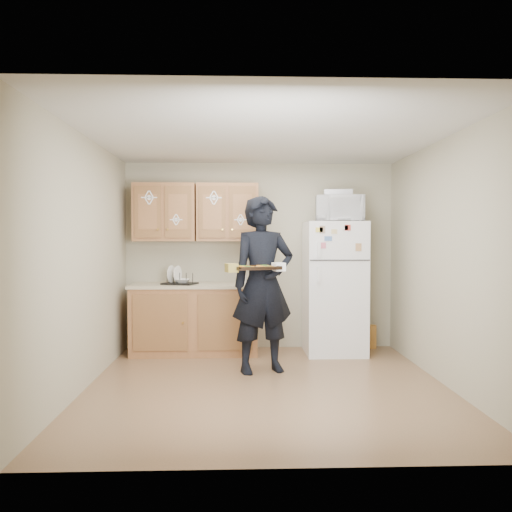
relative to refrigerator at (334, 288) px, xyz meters
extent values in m
plane|color=brown|center=(-0.95, -1.43, -0.85)|extent=(3.60, 3.60, 0.00)
plane|color=beige|center=(-0.95, -1.43, 1.65)|extent=(3.60, 3.60, 0.00)
cube|color=#AAA48A|center=(-0.95, 0.37, 0.40)|extent=(3.60, 0.04, 2.50)
cube|color=#AAA48A|center=(-0.95, -3.23, 0.40)|extent=(3.60, 0.04, 2.50)
cube|color=#AAA48A|center=(-2.75, -1.43, 0.40)|extent=(0.04, 3.60, 2.50)
cube|color=#AAA48A|center=(0.85, -1.43, 0.40)|extent=(0.04, 3.60, 2.50)
cube|color=white|center=(0.00, 0.00, 0.00)|extent=(0.75, 0.70, 1.70)
cube|color=brown|center=(-1.80, 0.05, -0.42)|extent=(1.60, 0.60, 0.86)
cube|color=beige|center=(-1.80, 0.05, 0.03)|extent=(1.64, 0.64, 0.04)
cube|color=brown|center=(-2.20, 0.18, 0.98)|extent=(0.80, 0.33, 0.75)
cube|color=brown|center=(-1.38, 0.18, 0.98)|extent=(0.80, 0.33, 0.75)
cube|color=#C48B45|center=(0.52, 0.24, -0.69)|extent=(0.20, 0.07, 0.32)
imported|color=black|center=(-0.96, -0.88, 0.13)|extent=(0.82, 0.66, 1.95)
cube|color=black|center=(-1.06, -1.17, 0.32)|extent=(0.55, 0.47, 0.04)
cylinder|color=yellow|center=(-1.14, -1.27, 0.34)|extent=(0.16, 0.16, 0.02)
cylinder|color=yellow|center=(-0.93, -1.21, 0.34)|extent=(0.16, 0.16, 0.02)
cylinder|color=yellow|center=(-1.18, -1.13, 0.34)|extent=(0.16, 0.16, 0.02)
cylinder|color=yellow|center=(-0.98, -1.06, 0.34)|extent=(0.16, 0.16, 0.02)
imported|color=white|center=(0.05, -0.05, 1.01)|extent=(0.63, 0.46, 0.33)
cube|color=silver|center=(0.04, -0.02, 1.22)|extent=(0.38, 0.29, 0.07)
cube|color=black|center=(-1.99, 0.00, 0.13)|extent=(0.47, 0.41, 0.16)
imported|color=silver|center=(-1.95, 0.00, 0.09)|extent=(0.21, 0.21, 0.05)
imported|color=white|center=(-1.19, -0.07, 0.15)|extent=(0.11, 0.11, 0.19)
camera|label=1|loc=(-1.23, -6.39, 0.63)|focal=35.00mm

